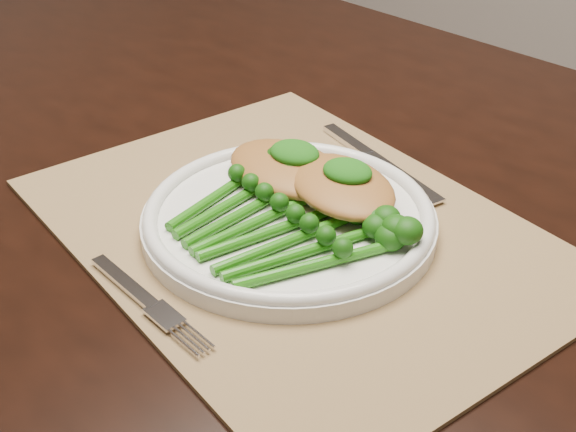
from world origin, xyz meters
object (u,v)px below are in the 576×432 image
Objects in this scene: placemat at (296,231)px; broccolini_bundle at (267,225)px; dining_table at (281,405)px; dinner_plate at (289,218)px; chicken_fillet_left at (287,168)px.

broccolini_bundle is (-0.01, -0.04, 0.02)m from placemat.
dinner_plate is at bearing -40.91° from dining_table.
placemat is (0.10, -0.11, 0.38)m from dining_table.
chicken_fillet_left is 0.09m from broccolini_bundle.
dining_table is at bearing 140.05° from broccolini_bundle.
dinner_plate is (-0.01, -0.00, 0.01)m from placemat.
dining_table is 6.37× the size of dinner_plate.
placemat is 1.83× the size of dinner_plate.
dinner_plate reaches higher than placemat.
placemat is 2.19× the size of broccolini_bundle.
chicken_fillet_left reaches higher than dinner_plate.
broccolini_bundle is at bearing -91.05° from dinner_plate.
broccolini_bundle is at bearing -82.92° from placemat.
dining_table is 0.43m from broccolini_bundle.
broccolini_bundle is at bearing -55.05° from chicken_fillet_left.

